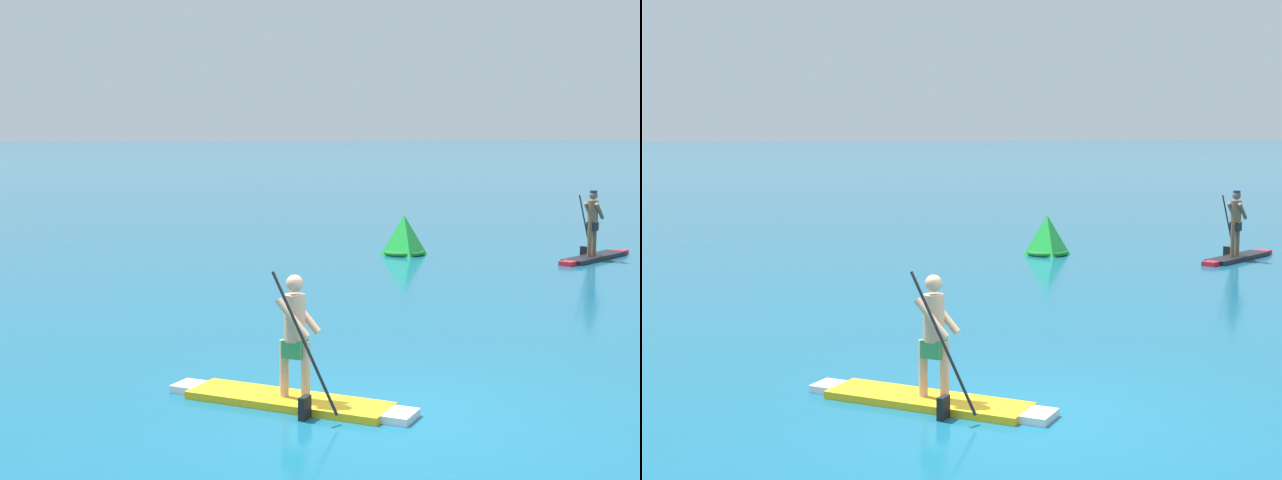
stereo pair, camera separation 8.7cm
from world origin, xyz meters
The scene contains 4 objects.
ground centered at (0.00, 0.00, 0.00)m, with size 440.00×440.00×0.00m, color #145B7A.
paddleboarder_mid_center centered at (-0.94, 0.68, 0.33)m, with size 2.81×2.35×1.76m.
paddleboarder_far_right centered at (9.09, 11.23, 0.40)m, with size 2.86×2.13×1.81m.
race_marker_buoy centered at (4.66, 13.25, 0.46)m, with size 1.12×1.12×1.06m.
Camera 2 is at (-3.05, -10.16, 3.36)m, focal length 52.28 mm.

